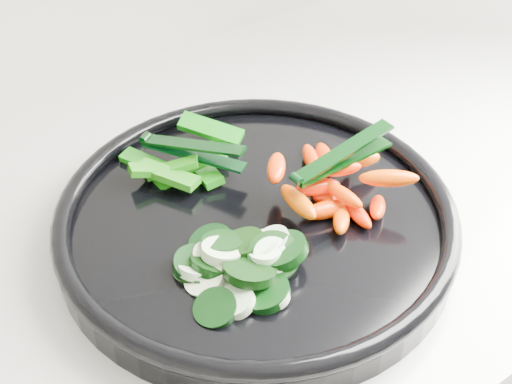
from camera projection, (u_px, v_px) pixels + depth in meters
counter at (389, 344)px, 1.16m from camera, size 2.02×0.62×0.93m
veggie_tray at (256, 220)px, 0.67m from camera, size 0.48×0.48×0.04m
cucumber_pile at (234, 264)px, 0.60m from camera, size 0.13×0.13×0.04m
carrot_pile at (332, 183)px, 0.67m from camera, size 0.13×0.14×0.05m
pepper_pile at (184, 161)px, 0.71m from camera, size 0.14×0.11×0.03m
tong_carrot at (340, 158)px, 0.65m from camera, size 0.11×0.02×0.02m
tong_pepper at (190, 149)px, 0.70m from camera, size 0.07×0.11×0.02m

